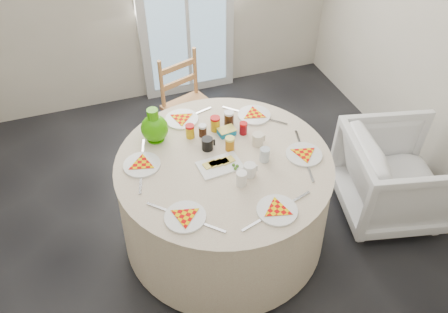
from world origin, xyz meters
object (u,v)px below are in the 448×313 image
object	(u,v)px
green_pitcher	(154,127)
table	(224,199)
armchair	(397,174)
wooden_chair	(191,107)

from	to	relation	value
green_pitcher	table	bearing A→B (deg)	-25.87
armchair	wooden_chair	bearing A→B (deg)	58.59
table	green_pitcher	world-z (taller)	green_pitcher
armchair	table	bearing A→B (deg)	94.24
wooden_chair	armchair	distance (m)	1.82
table	green_pitcher	bearing A→B (deg)	135.76
wooden_chair	green_pitcher	distance (m)	0.91
table	wooden_chair	bearing A→B (deg)	86.92
wooden_chair	green_pitcher	xyz separation A→B (m)	(-0.44, -0.69, 0.40)
armchair	green_pitcher	size ratio (longest dim) A/B	3.19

